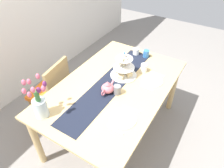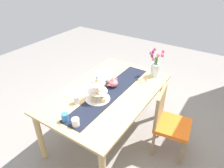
# 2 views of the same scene
# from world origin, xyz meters

# --- Properties ---
(ground_plane) EXTENTS (8.00, 8.00, 0.00)m
(ground_plane) POSITION_xyz_m (0.00, 0.00, 0.00)
(ground_plane) COLOR gray
(room_wall_rear) EXTENTS (6.00, 0.08, 2.60)m
(room_wall_rear) POSITION_xyz_m (0.00, 1.64, 1.30)
(room_wall_rear) COLOR silver
(room_wall_rear) RESTS_ON ground_plane
(dining_table) EXTENTS (1.71, 1.08, 0.77)m
(dining_table) POSITION_xyz_m (0.00, 0.00, 0.68)
(dining_table) COLOR tan
(dining_table) RESTS_ON ground_plane
(chair_left) EXTENTS (0.48, 0.48, 0.91)m
(chair_left) POSITION_xyz_m (-0.20, 0.77, 0.50)
(chair_left) COLOR #9C8254
(chair_left) RESTS_ON ground_plane
(table_runner) EXTENTS (1.52, 0.29, 0.00)m
(table_runner) POSITION_xyz_m (0.00, 0.05, 0.77)
(table_runner) COLOR black
(table_runner) RESTS_ON dining_table
(tiered_cake_stand) EXTENTS (0.30, 0.30, 0.30)m
(tiered_cake_stand) POSITION_xyz_m (0.21, 0.00, 0.86)
(tiered_cake_stand) COLOR beige
(tiered_cake_stand) RESTS_ON table_runner
(teapot) EXTENTS (0.24, 0.13, 0.14)m
(teapot) POSITION_xyz_m (-0.13, 0.00, 0.83)
(teapot) COLOR #D66B75
(teapot) RESTS_ON table_runner
(tulip_vase) EXTENTS (0.19, 0.20, 0.41)m
(tulip_vase) POSITION_xyz_m (-0.70, 0.34, 0.92)
(tulip_vase) COLOR silver
(tulip_vase) RESTS_ON dining_table
(cream_jug) EXTENTS (0.08, 0.08, 0.08)m
(cream_jug) POSITION_xyz_m (0.70, 0.09, 0.81)
(cream_jug) COLOR white
(cream_jug) RESTS_ON dining_table
(dinner_plate_left) EXTENTS (0.23, 0.23, 0.01)m
(dinner_plate_left) POSITION_xyz_m (-0.36, -0.32, 0.78)
(dinner_plate_left) COLOR white
(dinner_plate_left) RESTS_ON dining_table
(fork_left) EXTENTS (0.02, 0.15, 0.01)m
(fork_left) POSITION_xyz_m (-0.50, -0.32, 0.77)
(fork_left) COLOR silver
(fork_left) RESTS_ON dining_table
(knife_left) EXTENTS (0.03, 0.17, 0.01)m
(knife_left) POSITION_xyz_m (-0.21, -0.32, 0.77)
(knife_left) COLOR silver
(knife_left) RESTS_ON dining_table
(dinner_plate_right) EXTENTS (0.23, 0.23, 0.01)m
(dinner_plate_right) POSITION_xyz_m (0.29, -0.32, 0.78)
(dinner_plate_right) COLOR white
(dinner_plate_right) RESTS_ON dining_table
(fork_right) EXTENTS (0.02, 0.15, 0.01)m
(fork_right) POSITION_xyz_m (0.14, -0.32, 0.77)
(fork_right) COLOR silver
(fork_right) RESTS_ON dining_table
(knife_right) EXTENTS (0.03, 0.17, 0.01)m
(knife_right) POSITION_xyz_m (0.43, -0.32, 0.77)
(knife_right) COLOR silver
(knife_right) RESTS_ON dining_table
(mug_grey) EXTENTS (0.08, 0.08, 0.09)m
(mug_grey) POSITION_xyz_m (-0.09, -0.09, 0.82)
(mug_grey) COLOR slate
(mug_grey) RESTS_ON table_runner
(mug_white_text) EXTENTS (0.08, 0.08, 0.09)m
(mug_white_text) POSITION_xyz_m (0.41, -0.16, 0.82)
(mug_white_text) COLOR white
(mug_white_text) RESTS_ON dining_table
(mug_orange) EXTENTS (0.08, 0.08, 0.09)m
(mug_orange) POSITION_xyz_m (0.71, -0.05, 0.82)
(mug_orange) COLOR #3370B7
(mug_orange) RESTS_ON dining_table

